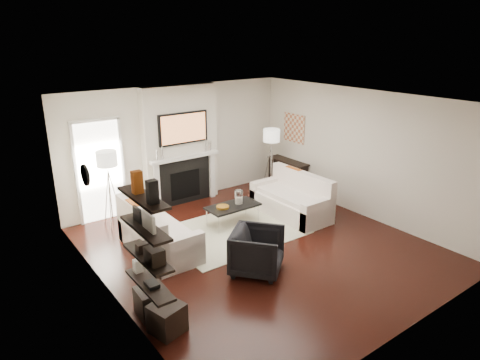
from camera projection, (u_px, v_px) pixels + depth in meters
room_envelope at (260, 178)px, 7.50m from camera, size 6.00×6.00×6.00m
chimney_breast at (181, 146)px, 9.70m from camera, size 1.80×0.25×2.70m
fireplace_surround at (185, 182)px, 9.86m from camera, size 1.30×0.02×1.04m
firebox at (185, 185)px, 9.88m from camera, size 0.75×0.02×0.65m
mantel_pilaster_l at (157, 187)px, 9.42m from camera, size 0.12×0.08×1.10m
mantel_pilaster_r at (212, 175)px, 10.23m from camera, size 0.12×0.08×1.10m
mantel_shelf at (185, 157)px, 9.63m from camera, size 1.70×0.18×0.07m
tv_body at (183, 128)px, 9.43m from camera, size 1.20×0.06×0.70m
tv_screen at (184, 128)px, 9.41m from camera, size 1.10×0.00×0.62m
candlestick_l_tall at (162, 153)px, 9.27m from camera, size 0.04×0.04×0.30m
candlestick_l_short at (157, 155)px, 9.20m from camera, size 0.04×0.04×0.24m
candlestick_r_tall at (205, 145)px, 9.89m from camera, size 0.04×0.04×0.30m
candlestick_r_short at (210, 146)px, 9.97m from camera, size 0.04×0.04×0.24m
hallway_panel at (100, 172)px, 8.83m from camera, size 0.90×0.02×2.10m
door_trim_l at (77, 176)px, 8.55m from camera, size 0.06×0.06×2.16m
door_trim_r at (123, 168)px, 9.09m from camera, size 0.06×0.06×2.16m
door_trim_top at (94, 120)px, 8.47m from camera, size 1.02×0.06×0.06m
rug at (232, 231)px, 8.55m from camera, size 2.60×2.00×0.01m
loveseat_left_base at (160, 241)px, 7.73m from camera, size 0.85×1.80×0.42m
loveseat_left_back at (141, 229)px, 7.44m from camera, size 0.18×1.80×0.80m
loveseat_left_arm_n at (181, 254)px, 7.08m from camera, size 0.85×0.18×0.60m
loveseat_left_arm_s at (141, 221)px, 8.31m from camera, size 0.85×0.18×0.60m
loveseat_left_cushion at (161, 227)px, 7.67m from camera, size 0.63×1.44×0.10m
pillow_left_orange at (133, 213)px, 7.60m from camera, size 0.10×0.42×0.42m
pillow_left_charcoal at (148, 225)px, 7.14m from camera, size 0.10×0.40×0.40m
loveseat_right_base at (290, 206)px, 9.28m from camera, size 0.85×1.80×0.42m
loveseat_right_back at (302, 189)px, 9.36m from camera, size 0.18×1.80×0.80m
loveseat_right_arm_n at (318, 214)px, 8.63m from camera, size 0.85×0.18×0.60m
loveseat_right_arm_s at (267, 192)px, 9.86m from camera, size 0.85×0.18×0.60m
loveseat_right_cushion at (289, 195)px, 9.16m from camera, size 0.63×1.44×0.10m
pillow_right_orange at (293, 177)px, 9.52m from camera, size 0.10×0.42×0.42m
pillow_right_charcoal at (313, 185)px, 9.07m from camera, size 0.10×0.40×0.40m
coffee_table at (233, 206)px, 8.77m from camera, size 1.10×0.55×0.04m
coffee_leg_nw at (219, 225)px, 8.39m from camera, size 0.02×0.02×0.38m
coffee_leg_ne at (258, 213)px, 8.95m from camera, size 0.02×0.02×0.38m
coffee_leg_sw at (207, 218)px, 8.73m from camera, size 0.02×0.02×0.38m
coffee_leg_se at (246, 207)px, 9.29m from camera, size 0.02×0.02×0.38m
hurricane_glass at (239, 197)px, 8.80m from camera, size 0.17×0.17×0.30m
hurricane_candle at (239, 200)px, 8.82m from camera, size 0.10×0.10×0.16m
copper_bowl at (223, 207)px, 8.62m from camera, size 0.26×0.26×0.04m
armchair at (257, 249)px, 7.00m from camera, size 1.09×1.08×0.82m
lamp_left_post at (111, 199)px, 8.60m from camera, size 0.02×0.02×1.20m
lamp_left_shade at (107, 159)px, 8.32m from camera, size 0.40×0.40×0.30m
lamp_left_leg_a at (116, 198)px, 8.66m from camera, size 0.25×0.02×1.23m
lamp_left_leg_b at (106, 198)px, 8.64m from camera, size 0.14×0.22×1.23m
lamp_left_leg_c at (110, 201)px, 8.49m from camera, size 0.14×0.22×1.23m
lamp_right_post at (271, 169)px, 10.50m from camera, size 0.02×0.02×1.20m
lamp_right_shade at (272, 135)px, 10.23m from camera, size 0.40×0.40×0.30m
lamp_right_leg_a at (274, 168)px, 10.57m from camera, size 0.25×0.02×1.23m
lamp_right_leg_b at (267, 169)px, 10.55m from camera, size 0.14×0.22×1.23m
lamp_right_leg_c at (272, 171)px, 10.40m from camera, size 0.14×0.22×1.23m
console_top at (288, 161)px, 10.71m from camera, size 0.35×1.20×0.04m
console_leg_n at (303, 181)px, 10.42m from camera, size 0.30×0.04×0.71m
console_leg_s at (273, 170)px, 11.25m from camera, size 0.30×0.04×0.71m
wall_art at (294, 128)px, 10.53m from camera, size 0.03×0.70×0.70m
shelf_bottom at (150, 285)px, 5.48m from camera, size 0.25×1.00×0.03m
shelf_lower at (147, 257)px, 5.35m from camera, size 0.25×1.00×0.04m
shelf_upper at (145, 228)px, 5.22m from camera, size 0.25×1.00×0.04m
shelf_top at (143, 198)px, 5.09m from camera, size 0.25×1.00×0.04m
decor_magfile_a at (152, 192)px, 4.83m from camera, size 0.12×0.10×0.28m
decor_magfile_b at (137, 182)px, 5.15m from camera, size 0.12×0.10×0.28m
decor_frame_a at (149, 222)px, 5.09m from camera, size 0.04×0.30×0.22m
decor_frame_b at (138, 215)px, 5.34m from camera, size 0.04×0.22×0.18m
decor_wine_rack at (155, 256)px, 5.15m from camera, size 0.18×0.25×0.20m
decor_box_small at (142, 247)px, 5.43m from camera, size 0.15×0.12×0.12m
decor_books at (152, 284)px, 5.42m from camera, size 0.14×0.20×0.05m
decor_box_tall at (138, 266)px, 5.72m from camera, size 0.10×0.10×0.18m
clock_rim at (85, 175)px, 6.55m from camera, size 0.04×0.34×0.34m
clock_face at (87, 175)px, 6.56m from camera, size 0.01×0.29×0.29m
ottoman_near at (152, 301)px, 5.99m from camera, size 0.42×0.42×0.40m
ottoman_far at (167, 318)px, 5.63m from camera, size 0.49×0.49×0.40m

